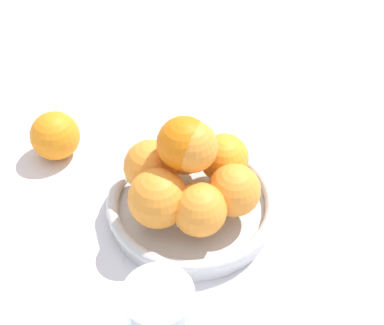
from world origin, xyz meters
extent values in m
plane|color=silver|center=(0.00, 0.00, 0.00)|extent=(4.00, 4.00, 0.00)
cylinder|color=silver|center=(0.00, 0.00, 0.01)|extent=(0.24, 0.24, 0.02)
torus|color=silver|center=(0.00, 0.00, 0.03)|extent=(0.25, 0.25, 0.02)
sphere|color=orange|center=(-0.03, -0.06, 0.08)|extent=(0.08, 0.08, 0.08)
sphere|color=orange|center=(0.03, -0.05, 0.08)|extent=(0.07, 0.07, 0.07)
sphere|color=orange|center=(0.06, 0.00, 0.08)|extent=(0.07, 0.07, 0.07)
sphere|color=orange|center=(0.03, 0.06, 0.08)|extent=(0.07, 0.07, 0.07)
sphere|color=orange|center=(-0.03, 0.05, 0.08)|extent=(0.08, 0.08, 0.08)
sphere|color=orange|center=(-0.06, 0.00, 0.08)|extent=(0.08, 0.08, 0.08)
sphere|color=orange|center=(0.00, 0.00, 0.14)|extent=(0.07, 0.07, 0.07)
sphere|color=orange|center=(-0.01, 0.00, 0.14)|extent=(0.08, 0.08, 0.08)
sphere|color=orange|center=(-0.26, 0.04, 0.04)|extent=(0.08, 0.08, 0.08)
cylinder|color=silver|center=(0.04, -0.22, 0.06)|extent=(0.08, 0.08, 0.12)
cube|color=silver|center=(-0.13, -0.21, 0.00)|extent=(0.16, 0.16, 0.01)
camera|label=1|loc=(0.19, -0.49, 0.62)|focal=50.00mm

